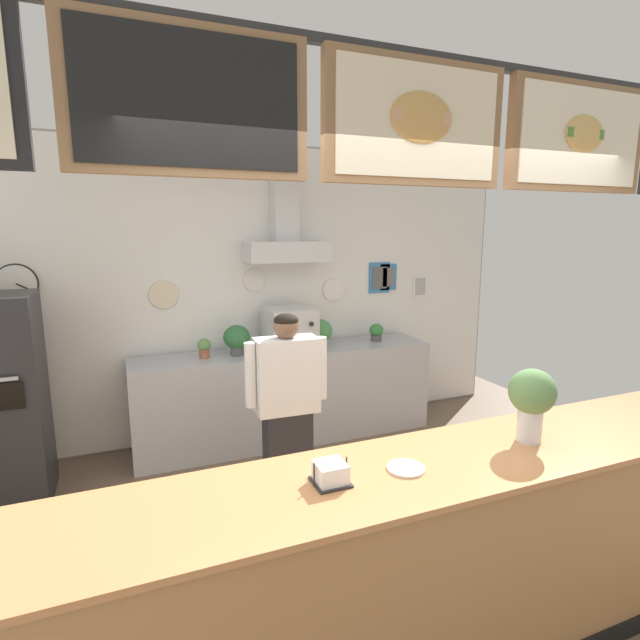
% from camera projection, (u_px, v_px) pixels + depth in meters
% --- Properties ---
extents(ground_plane, '(6.88, 6.88, 0.00)m').
position_uv_depth(ground_plane, '(375.00, 592.00, 2.90)').
color(ground_plane, brown).
extents(back_wall_assembly, '(5.73, 3.06, 2.93)m').
position_uv_depth(back_wall_assembly, '(260.00, 285.00, 4.86)').
color(back_wall_assembly, gray).
rests_on(back_wall_assembly, ground_plane).
extents(service_counter, '(4.45, 0.67, 1.04)m').
position_uv_depth(service_counter, '(423.00, 563.00, 2.39)').
color(service_counter, '#B77F4C').
rests_on(service_counter, ground_plane).
extents(back_prep_counter, '(2.98, 0.57, 0.93)m').
position_uv_depth(back_prep_counter, '(287.00, 395.00, 4.96)').
color(back_prep_counter, '#A3A5AD').
rests_on(back_prep_counter, ground_plane).
extents(shop_worker, '(0.61, 0.24, 1.53)m').
position_uv_depth(shop_worker, '(287.00, 410.00, 3.59)').
color(shop_worker, '#232328').
rests_on(shop_worker, ground_plane).
extents(espresso_machine, '(0.45, 0.57, 0.43)m').
position_uv_depth(espresso_machine, '(289.00, 329.00, 4.82)').
color(espresso_machine, '#B7BABF').
rests_on(espresso_machine, back_prep_counter).
extents(potted_oregano, '(0.13, 0.13, 0.19)m').
position_uv_depth(potted_oregano, '(204.00, 347.00, 4.56)').
color(potted_oregano, '#9E563D').
rests_on(potted_oregano, back_prep_counter).
extents(potted_basil, '(0.26, 0.26, 0.28)m').
position_uv_depth(potted_basil, '(319.00, 332.00, 5.01)').
color(potted_basil, beige).
rests_on(potted_basil, back_prep_counter).
extents(potted_rosemary, '(0.15, 0.15, 0.19)m').
position_uv_depth(potted_rosemary, '(376.00, 332.00, 5.26)').
color(potted_rosemary, '#4C4C51').
rests_on(potted_rosemary, back_prep_counter).
extents(potted_sage, '(0.25, 0.25, 0.29)m').
position_uv_depth(potted_sage, '(237.00, 338.00, 4.65)').
color(potted_sage, '#4C4C51').
rests_on(potted_sage, back_prep_counter).
extents(napkin_holder, '(0.16, 0.15, 0.11)m').
position_uv_depth(napkin_holder, '(330.00, 474.00, 2.11)').
color(napkin_holder, '#262628').
rests_on(napkin_holder, service_counter).
extents(basil_vase, '(0.23, 0.23, 0.38)m').
position_uv_depth(basil_vase, '(532.00, 399.00, 2.49)').
color(basil_vase, silver).
rests_on(basil_vase, service_counter).
extents(condiment_plate, '(0.17, 0.17, 0.01)m').
position_uv_depth(condiment_plate, '(406.00, 468.00, 2.23)').
color(condiment_plate, white).
rests_on(condiment_plate, service_counter).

